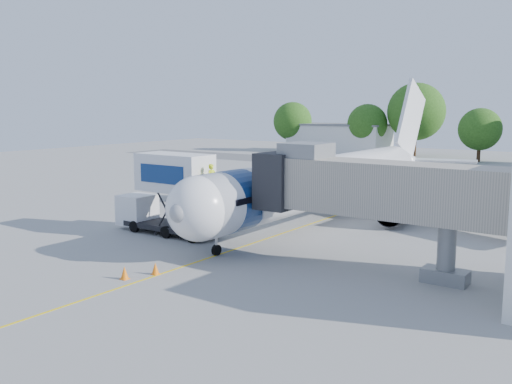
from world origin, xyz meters
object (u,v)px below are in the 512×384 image
Objects in this scene: jet_bridge at (363,188)px; ground_tug at (93,263)px; aircraft at (329,180)px; catering_hiloader at (168,194)px.

ground_tug is (-10.49, -9.38, -3.63)m from jet_bridge.
catering_hiloader is (-6.26, -11.12, -0.18)m from aircraft.
jet_bridge reaches higher than ground_tug.
catering_hiloader reaches higher than ground_tug.
aircraft reaches higher than jet_bridge.
jet_bridge is at bearing 20.82° from ground_tug.
aircraft is 9.98× the size of ground_tug.
aircraft is at bearing 60.63° from catering_hiloader.
catering_hiloader is at bearing -179.99° from jet_bridge.
ground_tug is (-2.50, -20.50, -2.24)m from aircraft.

